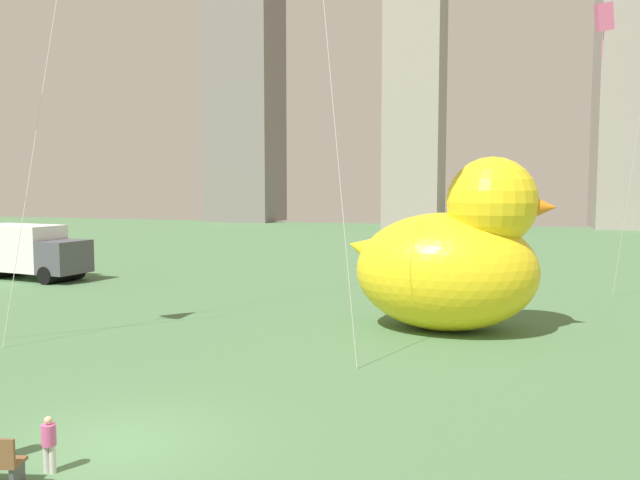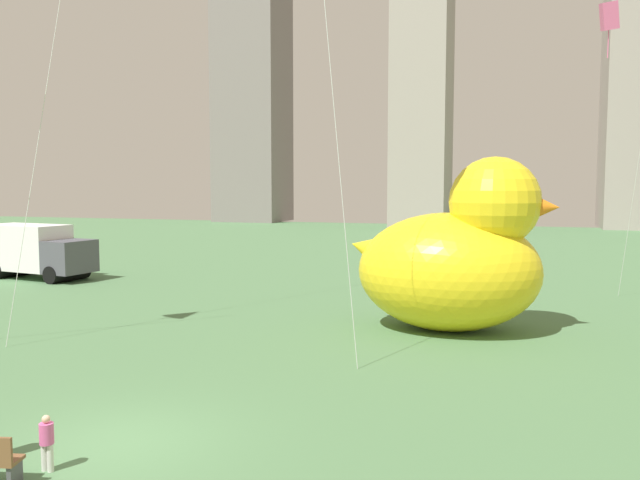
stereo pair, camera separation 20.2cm
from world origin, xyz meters
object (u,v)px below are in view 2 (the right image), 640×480
Objects in this scene: person_child at (47,440)px; giant_inflatable_duck at (456,257)px; box_truck at (36,251)px; kite_pink at (610,18)px.

person_child is 14.56m from giant_inflatable_duck.
giant_inflatable_duck is at bearing -14.04° from box_truck.
giant_inflatable_duck is at bearing 67.04° from person_child.
giant_inflatable_duck is 23.28m from box_truck.
kite_pink is (10.94, 20.76, 11.31)m from person_child.
giant_inflatable_duck is at bearing -125.37° from kite_pink.
giant_inflatable_duck is (5.63, 13.28, 1.97)m from person_child.
person_child is 26.05m from kite_pink.
box_truck is 0.53× the size of kite_pink.
kite_pink is at bearing 3.77° from box_truck.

